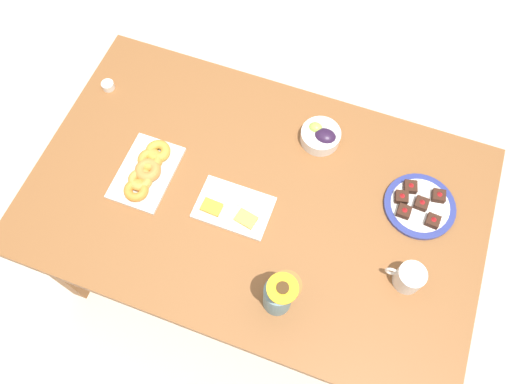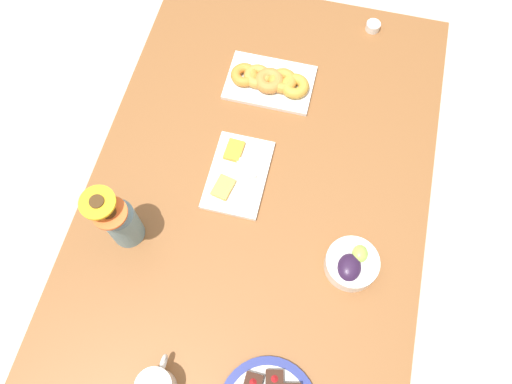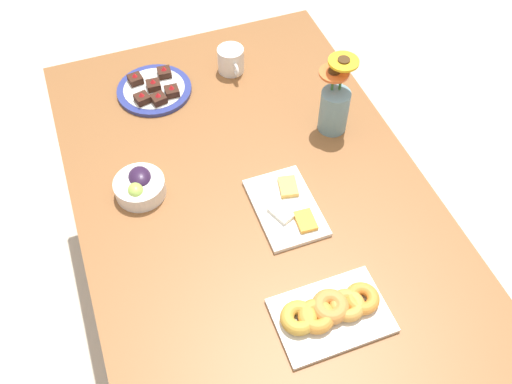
# 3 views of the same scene
# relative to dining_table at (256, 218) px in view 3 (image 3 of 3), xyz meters

# --- Properties ---
(ground_plane) EXTENTS (6.00, 6.00, 0.00)m
(ground_plane) POSITION_rel_dining_table_xyz_m (0.00, 0.00, -0.65)
(ground_plane) COLOR beige
(dining_table) EXTENTS (1.60, 1.00, 0.74)m
(dining_table) POSITION_rel_dining_table_xyz_m (0.00, 0.00, 0.00)
(dining_table) COLOR brown
(dining_table) RESTS_ON ground_plane
(coffee_mug) EXTENTS (0.13, 0.09, 0.09)m
(coffee_mug) POSITION_rel_dining_table_xyz_m (-0.56, 0.12, 0.13)
(coffee_mug) COLOR white
(coffee_mug) RESTS_ON dining_table
(grape_bowl) EXTENTS (0.15, 0.15, 0.07)m
(grape_bowl) POSITION_rel_dining_table_xyz_m (-0.14, -0.30, 0.12)
(grape_bowl) COLOR white
(grape_bowl) RESTS_ON dining_table
(cheese_platter) EXTENTS (0.26, 0.17, 0.03)m
(cheese_platter) POSITION_rel_dining_table_xyz_m (0.06, 0.07, 0.09)
(cheese_platter) COLOR white
(cheese_platter) RESTS_ON dining_table
(croissant_platter) EXTENTS (0.19, 0.28, 0.05)m
(croissant_platter) POSITION_rel_dining_table_xyz_m (0.40, 0.05, 0.11)
(croissant_platter) COLOR white
(croissant_platter) RESTS_ON dining_table
(dessert_plate) EXTENTS (0.25, 0.25, 0.05)m
(dessert_plate) POSITION_rel_dining_table_xyz_m (-0.55, -0.16, 0.10)
(dessert_plate) COLOR navy
(dessert_plate) RESTS_ON dining_table
(flower_vase) EXTENTS (0.11, 0.11, 0.26)m
(flower_vase) POSITION_rel_dining_table_xyz_m (-0.19, 0.33, 0.18)
(flower_vase) COLOR #6B939E
(flower_vase) RESTS_ON dining_table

